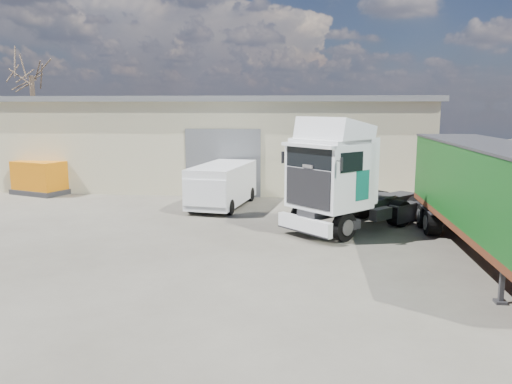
# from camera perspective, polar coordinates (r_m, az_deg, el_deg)

# --- Properties ---
(ground) EXTENTS (120.00, 120.00, 0.00)m
(ground) POSITION_cam_1_polar(r_m,az_deg,el_deg) (16.79, -2.64, -6.73)
(ground) COLOR black
(ground) RESTS_ON ground
(warehouse) EXTENTS (30.60, 12.60, 5.42)m
(warehouse) POSITION_cam_1_polar(r_m,az_deg,el_deg) (33.07, -8.95, 6.02)
(warehouse) COLOR #BEB692
(warehouse) RESTS_ON ground
(bare_tree) EXTENTS (4.00, 4.00, 9.60)m
(bare_tree) POSITION_cam_1_polar(r_m,az_deg,el_deg) (41.42, -24.40, 13.31)
(bare_tree) COLOR #382B21
(bare_tree) RESTS_ON ground
(tractor_unit) EXTENTS (6.27, 6.31, 4.40)m
(tractor_unit) POSITION_cam_1_polar(r_m,az_deg,el_deg) (19.41, 10.04, 0.98)
(tractor_unit) COLOR black
(tractor_unit) RESTS_ON ground
(box_trailer) EXTENTS (2.37, 10.99, 3.65)m
(box_trailer) POSITION_cam_1_polar(r_m,az_deg,el_deg) (16.87, 25.21, 0.17)
(box_trailer) COLOR #2D2D30
(box_trailer) RESTS_ON ground
(panel_van) EXTENTS (2.79, 5.23, 2.03)m
(panel_van) POSITION_cam_1_polar(r_m,az_deg,el_deg) (23.68, -4.02, 0.73)
(panel_van) COLOR black
(panel_van) RESTS_ON ground
(orange_skip) EXTENTS (3.35, 2.69, 1.81)m
(orange_skip) POSITION_cam_1_polar(r_m,az_deg,el_deg) (29.80, -23.42, 1.31)
(orange_skip) COLOR #2D2D30
(orange_skip) RESTS_ON ground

